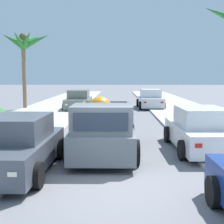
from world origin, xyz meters
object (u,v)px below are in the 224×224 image
at_px(car_left_mid, 150,99).
at_px(car_right_mid, 18,146).
at_px(car_left_near, 79,101).
at_px(car_right_near, 200,130).
at_px(pickup_truck, 104,130).
at_px(palm_tree_left_fore, 24,43).

xyz_separation_m(car_left_mid, car_right_mid, (-5.47, -16.71, 0.00)).
height_order(car_left_near, car_right_near, same).
bearing_deg(car_left_mid, car_right_mid, -108.12).
xyz_separation_m(pickup_truck, car_left_near, (-2.49, 13.38, -0.10)).
distance_m(car_left_near, car_right_near, 14.17).
bearing_deg(car_right_mid, pickup_truck, 40.79).
height_order(car_right_near, palm_tree_left_fore, palm_tree_left_fore).
height_order(car_right_near, car_right_mid, same).
distance_m(car_left_near, car_left_mid, 5.83).
relative_size(pickup_truck, car_left_mid, 1.22).
relative_size(car_left_mid, car_right_mid, 1.00).
xyz_separation_m(car_left_near, car_right_near, (5.89, -12.89, 0.00)).
xyz_separation_m(pickup_truck, car_right_near, (3.40, 0.49, -0.10)).
bearing_deg(car_right_mid, car_left_near, 90.76).
bearing_deg(pickup_truck, car_right_near, 8.18).
xyz_separation_m(pickup_truck, car_left_mid, (3.18, 14.73, -0.10)).
bearing_deg(car_right_near, pickup_truck, -171.82).
height_order(pickup_truck, car_right_mid, pickup_truck).
bearing_deg(car_right_mid, car_left_mid, 71.88).
bearing_deg(pickup_truck, palm_tree_left_fore, 116.12).
bearing_deg(car_left_near, car_right_mid, -89.24).
bearing_deg(car_left_near, car_right_near, -65.44).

